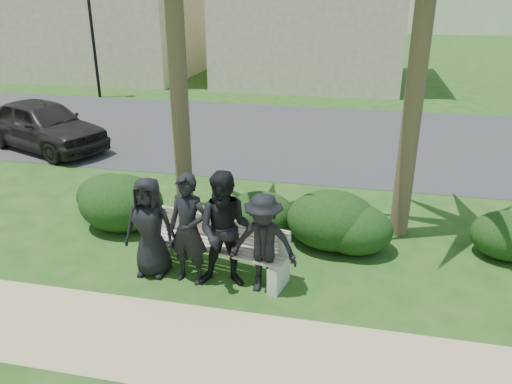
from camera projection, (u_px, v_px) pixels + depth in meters
ground at (245, 273)px, 7.85m from camera, size 160.00×160.00×0.00m
footpath at (211, 347)px, 6.22m from camera, size 30.00×1.60×0.01m
asphalt_street at (306, 136)px, 15.08m from camera, size 160.00×8.00×0.01m
street_lamp at (91, 22)px, 19.36m from camera, size 0.36×0.36×4.29m
park_bench at (215, 250)px, 7.79m from camera, size 2.44×1.02×0.82m
man_a at (150, 227)px, 7.56m from camera, size 0.78×0.52×1.59m
man_b at (189, 230)px, 7.34m from camera, size 0.69×0.51×1.72m
man_c at (226, 231)px, 7.22m from camera, size 0.95×0.78×1.80m
man_d at (263, 244)px, 7.13m from camera, size 1.01×0.61×1.53m
hedge_a at (110, 195)px, 9.69m from camera, size 1.32×1.09×0.86m
hedge_b at (121, 201)px, 9.18m from camera, size 1.58×1.31×1.03m
hedge_c at (261, 213)px, 8.98m from camera, size 1.24×1.02×0.81m
hedge_d at (332, 218)px, 8.52m from camera, size 1.55×1.28×1.01m
hedge_e at (354, 227)px, 8.39m from camera, size 1.30×1.07×0.85m
hedge_f at (509, 234)px, 8.20m from camera, size 1.23×1.02×0.80m
car_a at (43, 125)px, 13.64m from camera, size 4.33×2.99×1.37m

